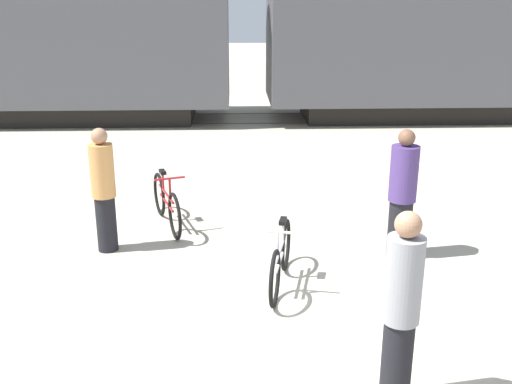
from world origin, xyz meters
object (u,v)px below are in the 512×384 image
(bicycle_silver, at_px, (281,259))
(person_in_grey, at_px, (401,311))
(freight_train, at_px, (249,11))
(person_in_purple, at_px, (402,195))
(bicycle_maroon, at_px, (167,203))
(person_in_tan, at_px, (104,190))

(bicycle_silver, height_order, person_in_grey, person_in_grey)
(freight_train, bearing_deg, bicycle_silver, -89.44)
(freight_train, bearing_deg, person_in_purple, -79.57)
(bicycle_silver, height_order, bicycle_maroon, bicycle_maroon)
(person_in_purple, bearing_deg, bicycle_silver, 60.46)
(person_in_grey, height_order, person_in_purple, person_in_grey)
(bicycle_silver, bearing_deg, person_in_tan, 153.06)
(bicycle_maroon, distance_m, person_in_purple, 3.53)
(bicycle_silver, height_order, person_in_tan, person_in_tan)
(bicycle_maroon, xyz_separation_m, person_in_purple, (3.26, -1.25, 0.51))
(freight_train, height_order, person_in_tan, freight_train)
(bicycle_silver, relative_size, person_in_purple, 0.92)
(person_in_purple, bearing_deg, person_in_tan, 29.24)
(freight_train, height_order, bicycle_silver, freight_train)
(freight_train, xyz_separation_m, bicycle_silver, (0.10, -10.46, -2.63))
(freight_train, height_order, person_in_purple, freight_train)
(person_in_tan, bearing_deg, bicycle_silver, 21.79)
(person_in_grey, xyz_separation_m, person_in_tan, (-3.15, 3.44, -0.03))
(person_in_grey, relative_size, person_in_tan, 1.03)
(person_in_grey, distance_m, person_in_tan, 4.67)
(freight_train, distance_m, bicycle_maroon, 8.92)
(person_in_purple, relative_size, person_in_tan, 1.02)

